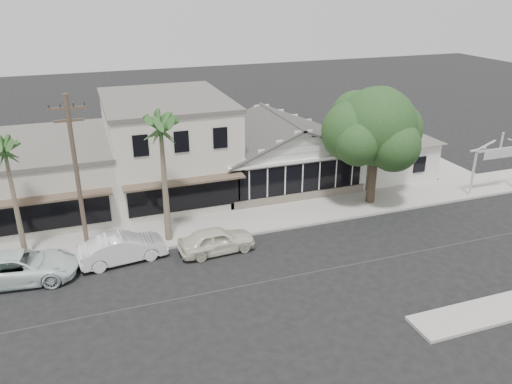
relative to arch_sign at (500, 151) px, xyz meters
name	(u,v)px	position (x,y,z in m)	size (l,w,h in m)	color
ground	(280,279)	(-18.40, -5.30, -3.16)	(140.00, 140.00, 0.00)	black
sidewalk_north	(106,243)	(-26.40, 1.45, -3.08)	(90.00, 3.50, 0.15)	#9E9991
corner_shop	(280,148)	(-13.40, 7.17, -0.54)	(10.40, 8.60, 5.10)	silver
side_cottage	(382,155)	(-5.20, 6.20, -1.66)	(6.00, 6.00, 3.00)	silver
arch_sign	(500,151)	(0.00, 0.00, 0.00)	(4.12, 0.12, 3.95)	white
row_building_near	(168,147)	(-21.40, 8.20, 0.09)	(8.00, 10.00, 6.50)	silver
row_building_midnear	(32,178)	(-30.40, 8.20, -1.06)	(10.00, 10.00, 4.20)	beige
utility_pole	(77,177)	(-27.40, -0.10, 1.63)	(1.80, 0.24, 9.00)	brown
car_0	(217,240)	(-20.66, -1.55, -2.44)	(1.70, 4.23, 1.44)	silver
car_1	(122,248)	(-25.66, -0.80, -2.40)	(1.60, 4.60, 1.52)	white
car_2	(20,267)	(-30.66, -1.10, -2.39)	(2.54, 5.51, 1.53)	white
shade_tree	(374,128)	(-9.19, 1.61, 2.05)	(7.13, 6.45, 7.91)	#4D3E2E
palm_east	(160,127)	(-22.96, 0.54, 3.67)	(3.41, 3.41, 8.01)	#726651
palm_mid	(5,151)	(-30.62, 1.16, 2.95)	(2.37, 2.37, 7.12)	#726651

